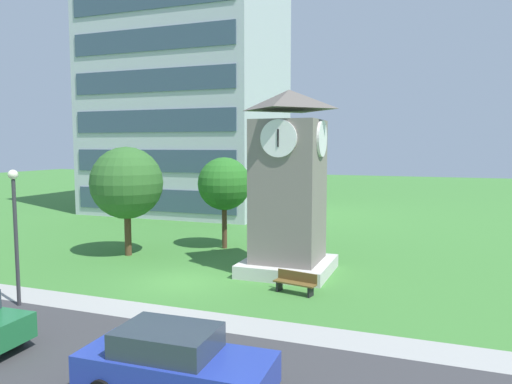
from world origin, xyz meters
name	(u,v)px	position (x,y,z in m)	size (l,w,h in m)	color
ground_plane	(182,281)	(0.00, 0.00, 0.00)	(160.00, 160.00, 0.00)	#3D7A33
street_asphalt	(38,359)	(0.00, -8.30, 0.00)	(120.00, 7.20, 0.01)	#38383A
kerb_strip	(130,309)	(0.00, -3.90, 0.00)	(120.00, 1.60, 0.01)	#9E9E99
office_building	(187,53)	(-11.00, 21.23, 14.40)	(15.97, 12.29, 28.80)	#B7BCC6
clock_tower	(288,194)	(4.00, 3.14, 3.78)	(4.06, 4.06, 8.61)	slate
park_bench	(295,282)	(5.22, 0.10, 0.46)	(1.86, 0.85, 0.88)	brown
street_lamp	(15,221)	(-4.20, -4.98, 3.25)	(0.36, 0.36, 5.15)	#333338
tree_by_building	(127,183)	(-5.30, 3.54, 4.00)	(3.94, 3.94, 5.98)	#513823
tree_near_tower	(224,184)	(-1.07, 7.07, 3.80)	(3.09, 3.09, 5.36)	#513823
parked_car_blue	(174,362)	(4.69, -8.76, 0.86)	(4.75, 2.19, 1.69)	#23389E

